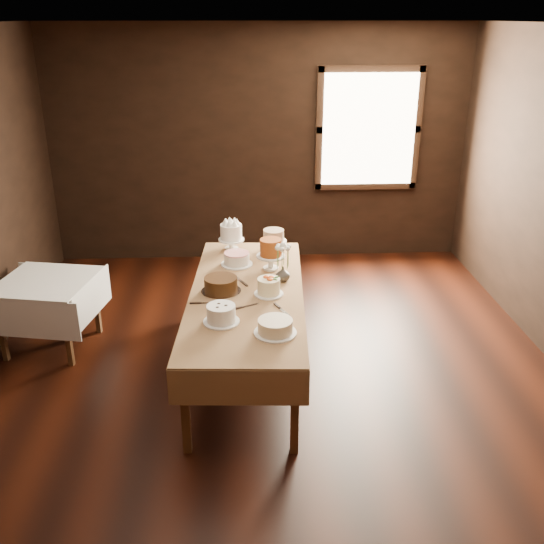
{
  "coord_description": "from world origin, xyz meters",
  "views": [
    {
      "loc": [
        -0.24,
        -4.29,
        2.85
      ],
      "look_at": [
        0.0,
        0.2,
        0.95
      ],
      "focal_mm": 40.12,
      "sensor_mm": 36.0,
      "label": 1
    }
  ],
  "objects_px": {
    "cake_flowers": "(269,287)",
    "cake_speckled": "(274,241)",
    "display_table": "(247,298)",
    "cake_server_c": "(239,279)",
    "cake_server_e": "(210,303)",
    "cake_meringue": "(231,238)",
    "cake_server_a": "(251,305)",
    "cake_server_d": "(278,278)",
    "cake_cream": "(275,327)",
    "cake_caramel": "(271,256)",
    "side_table": "(46,288)",
    "cake_chocolate": "(221,285)",
    "cake_server_b": "(284,312)",
    "cake_swirl": "(221,315)",
    "cake_lattice": "(237,260)",
    "flower_vase": "(283,274)"
  },
  "relations": [
    {
      "from": "cake_chocolate",
      "to": "cake_server_b",
      "type": "bearing_deg",
      "value": -39.17
    },
    {
      "from": "cake_caramel",
      "to": "cake_server_e",
      "type": "relative_size",
      "value": 1.24
    },
    {
      "from": "display_table",
      "to": "cake_caramel",
      "type": "height_order",
      "value": "cake_caramel"
    },
    {
      "from": "cake_speckled",
      "to": "cake_chocolate",
      "type": "height_order",
      "value": "cake_speckled"
    },
    {
      "from": "display_table",
      "to": "cake_server_a",
      "type": "height_order",
      "value": "cake_server_a"
    },
    {
      "from": "cake_swirl",
      "to": "cake_server_b",
      "type": "xyz_separation_m",
      "value": [
        0.48,
        0.14,
        -0.06
      ]
    },
    {
      "from": "cake_swirl",
      "to": "cake_cream",
      "type": "distance_m",
      "value": 0.44
    },
    {
      "from": "display_table",
      "to": "flower_vase",
      "type": "bearing_deg",
      "value": 33.8
    },
    {
      "from": "cake_speckled",
      "to": "cake_chocolate",
      "type": "relative_size",
      "value": 0.82
    },
    {
      "from": "cake_server_c",
      "to": "cake_cream",
      "type": "bearing_deg",
      "value": 170.44
    },
    {
      "from": "cake_server_a",
      "to": "display_table",
      "type": "bearing_deg",
      "value": 70.29
    },
    {
      "from": "cake_flowers",
      "to": "cake_server_a",
      "type": "distance_m",
      "value": 0.26
    },
    {
      "from": "cake_flowers",
      "to": "cake_meringue",
      "type": "bearing_deg",
      "value": 106.37
    },
    {
      "from": "display_table",
      "to": "side_table",
      "type": "relative_size",
      "value": 2.6
    },
    {
      "from": "cake_flowers",
      "to": "cake_swirl",
      "type": "xyz_separation_m",
      "value": [
        -0.38,
        -0.47,
        -0.0
      ]
    },
    {
      "from": "cake_speckled",
      "to": "cake_server_e",
      "type": "xyz_separation_m",
      "value": [
        -0.57,
        -1.16,
        -0.1
      ]
    },
    {
      "from": "display_table",
      "to": "cake_server_d",
      "type": "distance_m",
      "value": 0.39
    },
    {
      "from": "cake_cream",
      "to": "cake_server_a",
      "type": "relative_size",
      "value": 1.43
    },
    {
      "from": "cake_server_b",
      "to": "cake_server_c",
      "type": "distance_m",
      "value": 0.74
    },
    {
      "from": "cake_speckled",
      "to": "cake_server_d",
      "type": "xyz_separation_m",
      "value": [
        -0.0,
        -0.69,
        -0.1
      ]
    },
    {
      "from": "display_table",
      "to": "cake_swirl",
      "type": "distance_m",
      "value": 0.58
    },
    {
      "from": "display_table",
      "to": "cake_meringue",
      "type": "bearing_deg",
      "value": 97.4
    },
    {
      "from": "cake_server_d",
      "to": "display_table",
      "type": "bearing_deg",
      "value": 158.08
    },
    {
      "from": "cake_chocolate",
      "to": "side_table",
      "type": "bearing_deg",
      "value": 163.05
    },
    {
      "from": "cake_flowers",
      "to": "cake_server_e",
      "type": "xyz_separation_m",
      "value": [
        -0.47,
        -0.14,
        -0.06
      ]
    },
    {
      "from": "cake_server_c",
      "to": "cake_server_e",
      "type": "distance_m",
      "value": 0.51
    },
    {
      "from": "display_table",
      "to": "cake_lattice",
      "type": "relative_size",
      "value": 8.35
    },
    {
      "from": "display_table",
      "to": "cake_cream",
      "type": "xyz_separation_m",
      "value": [
        0.2,
        -0.72,
        0.11
      ]
    },
    {
      "from": "cake_caramel",
      "to": "cake_server_c",
      "type": "xyz_separation_m",
      "value": [
        -0.29,
        -0.23,
        -0.12
      ]
    },
    {
      "from": "cake_chocolate",
      "to": "cake_server_e",
      "type": "xyz_separation_m",
      "value": [
        -0.08,
        -0.22,
        -0.06
      ]
    },
    {
      "from": "display_table",
      "to": "cake_flowers",
      "type": "relative_size",
      "value": 10.05
    },
    {
      "from": "cake_caramel",
      "to": "cake_server_a",
      "type": "distance_m",
      "value": 0.78
    },
    {
      "from": "side_table",
      "to": "cake_meringue",
      "type": "relative_size",
      "value": 3.2
    },
    {
      "from": "cake_flowers",
      "to": "cake_server_e",
      "type": "relative_size",
      "value": 1.01
    },
    {
      "from": "cake_flowers",
      "to": "cake_speckled",
      "type": "bearing_deg",
      "value": 84.53
    },
    {
      "from": "cake_meringue",
      "to": "cake_server_c",
      "type": "xyz_separation_m",
      "value": [
        0.07,
        -0.75,
        -0.12
      ]
    },
    {
      "from": "display_table",
      "to": "cake_server_a",
      "type": "distance_m",
      "value": 0.27
    },
    {
      "from": "cake_caramel",
      "to": "flower_vase",
      "type": "bearing_deg",
      "value": -72.05
    },
    {
      "from": "cake_cream",
      "to": "cake_server_e",
      "type": "height_order",
      "value": "cake_cream"
    },
    {
      "from": "cake_flowers",
      "to": "flower_vase",
      "type": "bearing_deg",
      "value": 63.45
    },
    {
      "from": "cake_chocolate",
      "to": "flower_vase",
      "type": "distance_m",
      "value": 0.56
    },
    {
      "from": "display_table",
      "to": "cake_chocolate",
      "type": "bearing_deg",
      "value": 175.77
    },
    {
      "from": "cake_speckled",
      "to": "cake_chocolate",
      "type": "bearing_deg",
      "value": -117.49
    },
    {
      "from": "display_table",
      "to": "cake_server_c",
      "type": "xyz_separation_m",
      "value": [
        -0.06,
        0.26,
        0.06
      ]
    },
    {
      "from": "cake_meringue",
      "to": "cake_server_c",
      "type": "height_order",
      "value": "cake_meringue"
    },
    {
      "from": "cake_lattice",
      "to": "flower_vase",
      "type": "relative_size",
      "value": 2.22
    },
    {
      "from": "display_table",
      "to": "cake_flowers",
      "type": "distance_m",
      "value": 0.23
    },
    {
      "from": "cake_speckled",
      "to": "cake_cream",
      "type": "distance_m",
      "value": 1.68
    },
    {
      "from": "cake_cream",
      "to": "cake_server_b",
      "type": "distance_m",
      "value": 0.35
    },
    {
      "from": "cake_server_b",
      "to": "cake_server_d",
      "type": "xyz_separation_m",
      "value": [
        -0.01,
        0.65,
        0.0
      ]
    }
  ]
}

